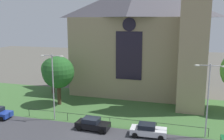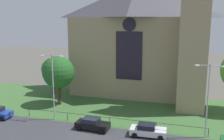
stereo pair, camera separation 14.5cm
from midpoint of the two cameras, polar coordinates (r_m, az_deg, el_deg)
name	(u,v)px [view 1 (the left image)]	position (r m, az deg, el deg)	size (l,w,h in m)	color
ground	(110,106)	(40.81, -0.49, -8.09)	(160.00, 160.00, 0.00)	#56544C
road_asphalt	(81,139)	(30.37, -7.20, -15.15)	(120.00, 8.00, 0.01)	#38383D
grass_verge	(107,110)	(39.01, -1.34, -9.01)	(120.00, 20.00, 0.01)	#3D6633
church_building	(139,38)	(46.74, 6.13, 7.16)	(23.20, 16.20, 26.00)	tan
iron_railing	(110,119)	(33.17, -0.63, -10.95)	(24.08, 0.07, 1.13)	black
tree_left_near	(58,72)	(41.06, -12.15, -0.52)	(5.12, 5.12, 7.91)	#423021
tree_left_far	(52,69)	(47.92, -13.38, 0.16)	(4.16, 4.16, 6.71)	#423021
streetlamp_near	(53,79)	(34.67, -13.32, -2.05)	(3.37, 0.26, 9.08)	#B2B2B7
streetlamp_far	(208,92)	(30.51, 20.82, -4.63)	(3.37, 0.26, 8.71)	#B2B2B7
parked_car_black	(92,124)	(32.25, -4.56, -12.03)	(4.28, 2.19, 1.51)	black
parked_car_white	(148,130)	(30.77, 8.01, -13.29)	(4.27, 2.17, 1.51)	silver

